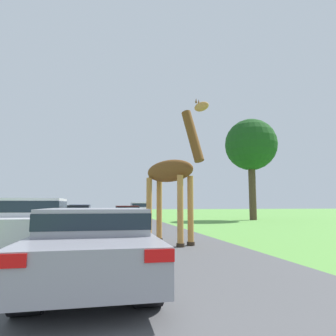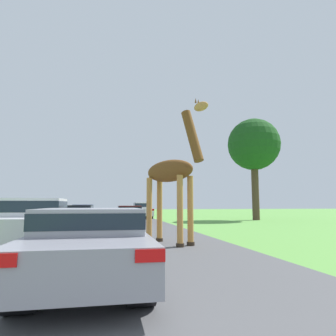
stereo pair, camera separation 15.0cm
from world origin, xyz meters
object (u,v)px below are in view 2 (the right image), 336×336
Objects in this scene: car_queue_left at (77,216)px; car_far_ahead at (35,222)px; car_queue_right at (129,213)px; tree_left_edge at (254,145)px; giraffe_near_road at (172,176)px; car_lead_maroon at (90,242)px; car_rear_follower at (83,211)px; car_verge_right at (142,210)px.

car_queue_left is 1.12× the size of car_far_ahead.
tree_left_edge is at bearing 7.31° from car_queue_right.
car_queue_left is 0.51× the size of tree_left_edge.
giraffe_near_road reaches higher than car_lead_maroon.
car_queue_left reaches higher than car_lead_maroon.
car_queue_right is 5.93m from car_queue_left.
car_far_ahead is 19.32m from car_rear_follower.
car_queue_right is 0.96× the size of car_rear_follower.
car_rear_follower reaches higher than car_queue_right.
car_lead_maroon is at bearing -124.34° from tree_left_edge.
car_far_ahead is at bearing -89.50° from car_rear_follower.
tree_left_edge is (14.62, 14.07, 5.70)m from car_far_ahead.
car_lead_maroon is at bearing -98.27° from car_verge_right.
car_rear_follower is at bearing -109.64° from giraffe_near_road.
car_lead_maroon is at bearing -67.00° from car_far_ahead.
car_queue_right is at bearing -104.38° from car_verge_right.
tree_left_edge reaches higher than car_queue_right.
car_lead_maroon is 1.01× the size of car_verge_right.
giraffe_near_road reaches higher than car_far_ahead.
car_rear_follower is (-2.09, 23.83, 0.01)m from car_lead_maroon.
car_lead_maroon is (-2.42, -4.66, -1.62)m from giraffe_near_road.
car_queue_right is 13.19m from car_far_ahead.
car_rear_follower is at bearing 95.01° from car_lead_maroon.
car_far_ahead reaches higher than car_queue_left.
car_queue_left is (-3.24, -4.97, 0.02)m from car_queue_right.
giraffe_near_road is 1.15× the size of car_verge_right.
car_lead_maroon is at bearing -83.17° from car_queue_left.
giraffe_near_road is 8.65m from car_queue_left.
car_rear_follower is (-0.62, 11.62, 0.02)m from car_queue_left.
car_queue_right is 12.46m from tree_left_edge.
car_verge_right is at bearing -1.71° from car_rear_follower.
car_queue_left is at bearing -123.13° from car_queue_right.
tree_left_edge is (12.70, 18.59, 5.81)m from car_lead_maroon.
tree_left_edge reaches higher than car_lead_maroon.
giraffe_near_road is 19.77m from car_rear_follower.
car_rear_follower reaches higher than car_queue_left.
car_far_ahead is (-0.45, -7.70, 0.12)m from car_queue_left.
car_rear_follower is (-3.87, 6.65, 0.04)m from car_queue_right.
car_queue_left is 1.08× the size of car_verge_right.
tree_left_edge is at bearing -19.54° from car_rear_follower.
car_queue_left is (-1.46, 12.22, -0.01)m from car_lead_maroon.
car_far_ahead is 0.96× the size of car_verge_right.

